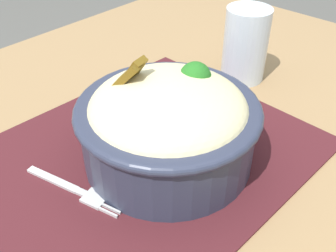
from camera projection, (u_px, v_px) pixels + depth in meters
The scene contains 5 objects.
table at pixel (103, 210), 0.52m from camera, with size 1.28×0.80×0.75m.
placemat at pixel (124, 167), 0.48m from camera, with size 0.48×0.34×0.00m, color #47191E.
bowl at pixel (168, 122), 0.46m from camera, with size 0.23×0.23×0.13m.
fork at pixel (78, 191), 0.44m from camera, with size 0.05×0.13×0.00m.
drinking_glass at pixel (244, 49), 0.63m from camera, with size 0.07×0.07×0.12m.
Camera 1 is at (0.20, 0.30, 1.08)m, focal length 41.94 mm.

